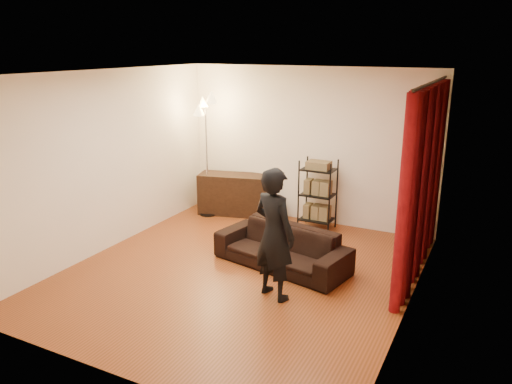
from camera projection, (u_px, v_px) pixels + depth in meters
The scene contains 14 objects.
floor at pixel (240, 273), 6.90m from camera, with size 5.00×5.00×0.00m, color brown.
ceiling at pixel (238, 73), 6.14m from camera, with size 5.00×5.00×0.00m, color white.
wall_back at pixel (308, 146), 8.67m from camera, with size 5.00×5.00×0.00m, color white.
wall_front at pixel (102, 243), 4.38m from camera, with size 5.00×5.00×0.00m, color white.
wall_left at pixel (108, 161), 7.50m from camera, with size 5.00×5.00×0.00m, color white.
wall_right at pixel (416, 202), 5.55m from camera, with size 5.00×5.00×0.00m, color white.
curtain_rod at pixel (432, 82), 6.21m from camera, with size 0.04×0.04×2.65m, color black.
curtain at pixel (421, 183), 6.59m from camera, with size 0.22×2.65×2.55m, color maroon, non-canonical shape.
sofa at pixel (282, 247), 7.04m from camera, with size 1.94×0.76×0.57m, color black.
person at pixel (274, 234), 6.04m from camera, with size 0.61×0.40×1.66m, color black.
media_cabinet at pixel (234, 194), 9.24m from camera, with size 1.29×0.48×0.75m, color black.
storage_boxes at pixel (275, 211), 9.02m from camera, with size 0.36×0.28×0.29m, color silver, non-canonical shape.
wire_shelf at pixel (318, 195), 8.43m from camera, with size 0.55×0.38×1.20m, color black, non-canonical shape.
floor_lamp at pixel (207, 157), 8.98m from camera, with size 0.39×0.39×2.17m, color silver, non-canonical shape.
Camera 1 is at (3.05, -5.53, 3.02)m, focal length 35.00 mm.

